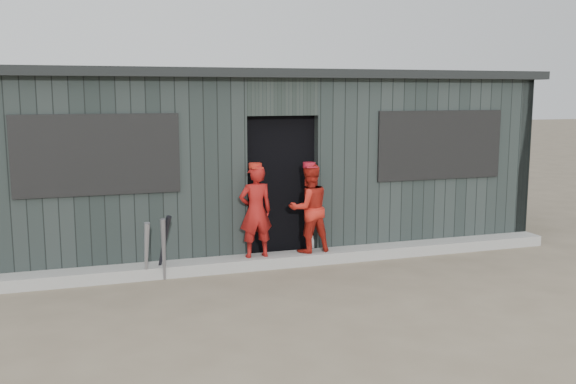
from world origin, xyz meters
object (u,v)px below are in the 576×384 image
object	(u,v)px
bat_left	(146,252)
player_red_left	(256,211)
dugout	(254,158)
player_red_right	(309,208)
player_grey_back	(309,206)
bat_right	(163,246)
bat_mid	(164,250)

from	to	relation	value
bat_left	player_red_left	bearing A→B (deg)	9.06
player_red_left	dugout	distance (m)	1.83
player_red_right	player_grey_back	bearing A→B (deg)	-116.70
bat_right	player_grey_back	distance (m)	2.29
player_red_left	dugout	world-z (taller)	dugout
bat_mid	bat_right	world-z (taller)	bat_right
bat_left	bat_right	xyz separation A→B (m)	(0.22, 0.10, 0.03)
player_grey_back	dugout	size ratio (longest dim) A/B	0.17
bat_left	player_red_right	world-z (taller)	player_red_right
player_red_right	bat_left	bearing A→B (deg)	1.22
player_red_left	player_red_right	size ratio (longest dim) A/B	1.02
bat_left	player_red_left	xyz separation A→B (m)	(1.45, 0.23, 0.38)
player_red_left	bat_left	bearing A→B (deg)	6.70
bat_left	bat_mid	world-z (taller)	bat_mid
player_grey_back	dugout	world-z (taller)	dugout
bat_left	bat_right	size ratio (longest dim) A/B	0.92
bat_right	dugout	world-z (taller)	dugout
bat_left	player_red_right	bearing A→B (deg)	7.21
bat_mid	player_red_left	world-z (taller)	player_red_left
bat_left	dugout	world-z (taller)	dugout
bat_left	player_red_left	distance (m)	1.51
player_red_left	dugout	bearing A→B (deg)	-107.04
player_red_left	dugout	xyz separation A→B (m)	(0.44, 1.69, 0.52)
bat_mid	player_grey_back	bearing A→B (deg)	19.66
bat_left	bat_mid	size ratio (longest dim) A/B	0.98
bat_left	player_grey_back	bearing A→B (deg)	17.61
bat_right	player_red_left	xyz separation A→B (m)	(1.23, 0.13, 0.35)
player_red_left	bat_right	bearing A→B (deg)	3.57
player_grey_back	bat_mid	bearing A→B (deg)	23.56
bat_right	player_red_right	xyz separation A→B (m)	(1.99, 0.18, 0.34)
dugout	bat_mid	bearing A→B (deg)	-130.90
bat_right	player_red_left	size ratio (longest dim) A/B	0.70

